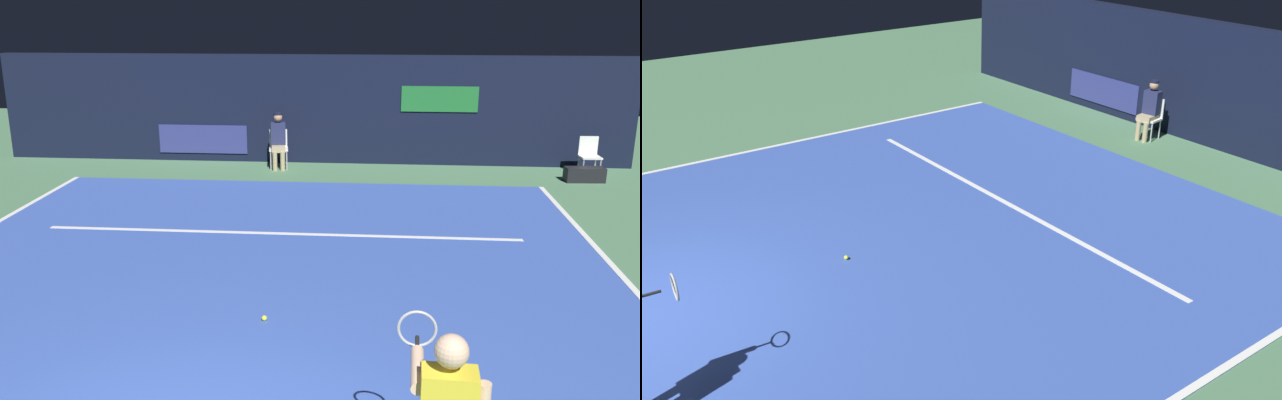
% 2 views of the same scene
% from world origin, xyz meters
% --- Properties ---
extents(ground_plane, '(30.70, 30.70, 0.00)m').
position_xyz_m(ground_plane, '(0.00, 4.29, 0.00)').
color(ground_plane, '#4C7A56').
extents(court_surface, '(10.29, 10.59, 0.01)m').
position_xyz_m(court_surface, '(0.00, 4.29, 0.01)').
color(court_surface, '#3856B2').
rests_on(court_surface, ground).
extents(line_sideline_right, '(0.10, 10.59, 0.01)m').
position_xyz_m(line_sideline_right, '(-5.09, 4.29, 0.01)').
color(line_sideline_right, white).
rests_on(line_sideline_right, court_surface).
extents(line_service, '(8.03, 0.10, 0.01)m').
position_xyz_m(line_service, '(0.00, 6.15, 0.01)').
color(line_service, white).
rests_on(line_service, court_surface).
extents(back_wall, '(15.29, 0.33, 2.60)m').
position_xyz_m(back_wall, '(-0.00, 11.67, 1.30)').
color(back_wall, black).
rests_on(back_wall, ground).
extents(line_judge_on_chair, '(0.49, 0.57, 1.32)m').
position_xyz_m(line_judge_on_chair, '(-0.70, 10.87, 0.69)').
color(line_judge_on_chair, white).
rests_on(line_judge_on_chair, ground).
extents(tennis_ball, '(0.07, 0.07, 0.07)m').
position_xyz_m(tennis_ball, '(0.26, 2.93, 0.05)').
color(tennis_ball, '#CCE033').
rests_on(tennis_ball, court_surface).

